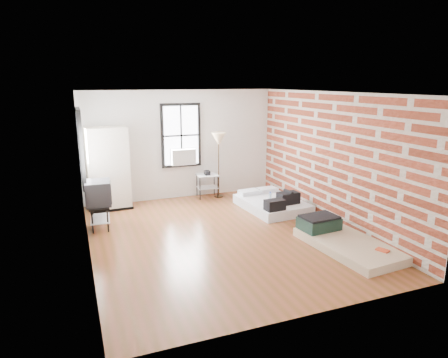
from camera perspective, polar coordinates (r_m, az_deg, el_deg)
name	(u,v)px	position (r m, az deg, el deg)	size (l,w,h in m)	color
ground	(222,236)	(8.04, -0.28, -8.16)	(6.00, 6.00, 0.00)	brown
room_shell	(226,147)	(7.98, 0.34, 4.64)	(5.02, 6.02, 2.80)	silver
mattress_main	(272,203)	(9.69, 6.92, -3.44)	(1.38, 1.80, 0.55)	white
mattress_bare	(341,239)	(7.85, 16.43, -8.28)	(1.22, 2.09, 0.43)	#C0AD8A
wardrobe	(108,169)	(9.86, -16.22, 1.40)	(1.02, 0.62, 1.97)	black
side_table	(207,179)	(10.53, -2.42, -0.03)	(0.58, 0.48, 0.72)	black
floor_lamp	(219,142)	(10.37, -0.78, 5.30)	(0.37, 0.37, 1.72)	#302010
tv_stand	(99,195)	(8.65, -17.48, -2.14)	(0.55, 0.75, 1.01)	black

